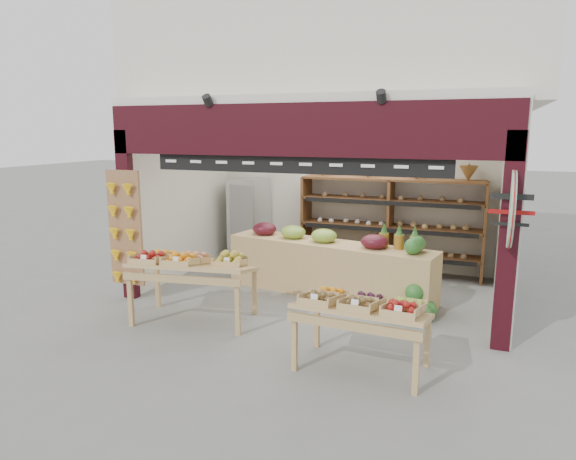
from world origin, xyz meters
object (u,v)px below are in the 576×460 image
at_px(refrigerator, 249,219).
at_px(display_table_left, 187,263).
at_px(watermelon_pile, 411,306).
at_px(cardboard_stack, 272,268).
at_px(display_table_right, 362,306).
at_px(mid_counter, 328,266).
at_px(back_shelving, 390,209).

relative_size(refrigerator, display_table_left, 0.95).
bearing_deg(display_table_left, watermelon_pile, 21.62).
bearing_deg(cardboard_stack, display_table_right, -50.84).
xyz_separation_m(cardboard_stack, mid_counter, (1.15, -0.37, 0.25)).
height_order(display_table_right, watermelon_pile, display_table_right).
relative_size(back_shelving, cardboard_stack, 3.33).
relative_size(back_shelving, watermelon_pile, 4.68).
bearing_deg(display_table_left, refrigerator, 100.92).
bearing_deg(display_table_left, cardboard_stack, 80.07).
relative_size(back_shelving, display_table_right, 2.25).
relative_size(refrigerator, display_table_right, 1.13).
height_order(back_shelving, mid_counter, back_shelving).
relative_size(cardboard_stack, mid_counter, 0.29).
bearing_deg(back_shelving, display_table_left, -122.49).
distance_m(display_table_right, watermelon_pile, 1.92).
xyz_separation_m(cardboard_stack, display_table_right, (2.28, -2.80, 0.51)).
xyz_separation_m(back_shelving, display_table_left, (-2.21, -3.48, -0.40)).
xyz_separation_m(mid_counter, display_table_left, (-1.53, -1.79, 0.34)).
xyz_separation_m(refrigerator, display_table_right, (3.31, -4.05, -0.11)).
distance_m(mid_counter, display_table_right, 2.69).
height_order(cardboard_stack, display_table_left, display_table_left).
relative_size(display_table_left, display_table_right, 1.18).
bearing_deg(mid_counter, display_table_left, -130.55).
bearing_deg(display_table_left, mid_counter, 49.45).
xyz_separation_m(back_shelving, mid_counter, (-0.68, -1.69, -0.74)).
relative_size(mid_counter, display_table_right, 2.37).
relative_size(display_table_right, watermelon_pile, 2.08).
bearing_deg(mid_counter, refrigerator, 143.48).
relative_size(mid_counter, display_table_left, 2.00).
height_order(display_table_left, display_table_right, display_table_left).
xyz_separation_m(refrigerator, cardboard_stack, (1.03, -1.25, -0.62)).
height_order(refrigerator, display_table_right, refrigerator).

